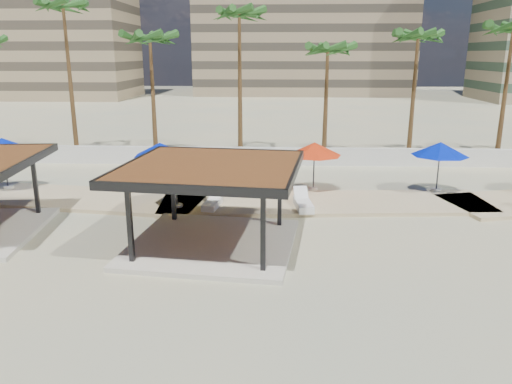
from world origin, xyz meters
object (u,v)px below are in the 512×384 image
Objects in this scene: umbrella_c at (314,149)px; lounger_a at (213,203)px; lounger_b at (303,204)px; pavilion_central at (212,198)px; umbrella_a at (2,145)px.

lounger_a is at bearing -146.05° from umbrella_c.
umbrella_c is at bearing -47.91° from lounger_a.
lounger_a is 0.88× the size of lounger_b.
umbrella_a is at bearing 155.36° from pavilion_central.
umbrella_c is 1.44× the size of lounger_b.
pavilion_central reaches higher than umbrella_c.
pavilion_central is 4.82m from lounger_a.
lounger_b is (3.70, 4.52, -1.57)m from pavilion_central.
pavilion_central is 2.26× the size of umbrella_c.
umbrella_c reaches higher than lounger_b.
umbrella_a reaches higher than umbrella_c.
pavilion_central is 9.03m from umbrella_c.
umbrella_c is (4.40, 7.87, 0.43)m from pavilion_central.
pavilion_central is 14.19m from umbrella_a.
umbrella_a is at bearing 83.96° from lounger_a.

